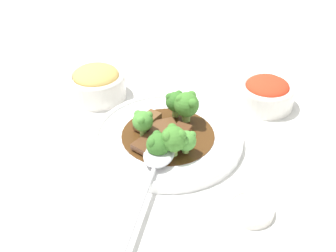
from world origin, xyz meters
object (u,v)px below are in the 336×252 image
Objects in this scene: broccoli_floret_0 at (143,121)px; broccoli_floret_2 at (173,138)px; beef_strip_1 at (179,135)px; side_bowl_appetizer at (97,82)px; broccoli_floret_4 at (188,105)px; broccoli_floret_5 at (158,144)px; beef_strip_2 at (147,121)px; beef_strip_3 at (164,127)px; broccoli_floret_3 at (186,140)px; broccoli_floret_1 at (176,101)px; beef_strip_0 at (152,143)px; side_bowl_kimchi at (267,93)px; serving_spoon at (156,162)px; sauce_dish at (250,209)px; main_plate at (168,137)px.

broccoli_floret_0 is 0.07m from broccoli_floret_2.
beef_strip_1 is 0.22m from side_bowl_appetizer.
broccoli_floret_5 is at bearing 102.41° from broccoli_floret_4.
beef_strip_3 is (-0.03, -0.01, -0.00)m from beef_strip_2.
broccoli_floret_3 is 0.96× the size of broccoli_floret_5.
beef_strip_1 is at bearing 112.16° from broccoli_floret_4.
broccoli_floret_1 reaches higher than broccoli_floret_3.
beef_strip_0 is at bearing 89.29° from broccoli_floret_4.
beef_strip_3 is 0.22m from side_bowl_kimchi.
broccoli_floret_2 is 1.33× the size of broccoli_floret_3.
beef_strip_0 is 1.15× the size of broccoli_floret_2.
broccoli_floret_1 reaches higher than beef_strip_0.
beef_strip_2 is 0.11m from serving_spoon.
side_bowl_kimchi is (-0.08, -0.20, 0.00)m from beef_strip_3.
beef_strip_0 is 0.58× the size of side_bowl_kimchi.
broccoli_floret_0 is 0.18m from side_bowl_appetizer.
broccoli_floret_3 is (-0.08, -0.01, -0.01)m from broccoli_floret_0.
serving_spoon is at bearing 139.50° from beef_strip_0.
beef_strip_2 is at bearing -39.85° from serving_spoon.
broccoli_floret_5 is 0.17m from sauce_dish.
broccoli_floret_3 is 0.23m from side_bowl_kimchi.
broccoli_floret_0 is (0.02, 0.03, 0.02)m from beef_strip_3.
beef_strip_2 is 1.37× the size of broccoli_floret_3.
side_bowl_appetizer is (0.23, -0.07, -0.01)m from broccoli_floret_5.
side_bowl_appetizer is (0.18, 0.03, -0.02)m from broccoli_floret_1.
beef_strip_2 is 0.97× the size of broccoli_floret_4.
beef_strip_1 is 0.04m from broccoli_floret_3.
beef_strip_1 is at bearing -15.23° from sauce_dish.
broccoli_floret_2 is 0.25m from side_bowl_kimchi.
beef_strip_2 reaches higher than sauce_dish.
beef_strip_0 is 0.10m from broccoli_floret_4.
beef_strip_0 is 1.46× the size of broccoli_floret_5.
beef_strip_1 is 1.18× the size of broccoli_floret_0.
broccoli_floret_5 is (-0.05, 0.10, -0.01)m from broccoli_floret_1.
broccoli_floret_3 is (-0.10, 0.01, 0.02)m from beef_strip_2.
broccoli_floret_2 is (-0.07, 0.08, 0.00)m from broccoli_floret_1.
side_bowl_appetizer reaches higher than broccoli_floret_5.
serving_spoon is 0.16m from sauce_dish.
broccoli_floret_3 is (-0.03, 0.02, 0.02)m from beef_strip_1.
broccoli_floret_0 is (-0.02, 0.03, 0.02)m from beef_strip_2.
beef_strip_0 and beef_strip_3 have the same top height.
broccoli_floret_5 reaches higher than broccoli_floret_3.
main_plate is at bearing 72.07° from side_bowl_kimchi.
beef_strip_2 is at bearing -60.47° from broccoli_floret_0.
broccoli_floret_4 reaches higher than broccoli_floret_5.
broccoli_floret_3 is (-0.01, -0.02, -0.01)m from broccoli_floret_2.
side_bowl_appetizer is (0.20, -0.06, 0.01)m from beef_strip_0.
broccoli_floret_4 is at bearing -67.84° from beef_strip_1.
side_bowl_appetizer is 0.40m from sauce_dish.
broccoli_floret_5 reaches higher than side_bowl_kimchi.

